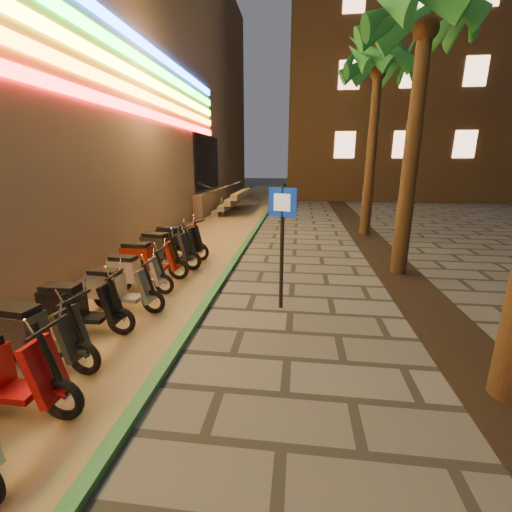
# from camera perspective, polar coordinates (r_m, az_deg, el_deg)

# --- Properties ---
(parking_strip) EXTENTS (3.40, 60.00, 0.01)m
(parking_strip) POSITION_cam_1_polar(r_m,az_deg,el_deg) (12.90, -8.92, 2.47)
(parking_strip) COLOR #8C7251
(parking_strip) RESTS_ON ground
(green_curb) EXTENTS (0.18, 60.00, 0.10)m
(green_curb) POSITION_cam_1_polar(r_m,az_deg,el_deg) (12.53, -1.43, 2.48)
(green_curb) COLOR #296E3B
(green_curb) RESTS_ON ground
(planting_strip) EXTENTS (1.20, 40.00, 0.02)m
(planting_strip) POSITION_cam_1_polar(r_m,az_deg,el_deg) (8.08, 26.10, -6.90)
(planting_strip) COLOR black
(planting_strip) RESTS_ON ground
(apartment_block) EXTENTS (18.00, 16.06, 25.00)m
(apartment_block) POSITION_cam_1_polar(r_m,az_deg,el_deg) (36.31, 22.90, 29.78)
(apartment_block) COLOR brown
(apartment_block) RESTS_ON ground
(palm_c) EXTENTS (2.97, 3.02, 6.91)m
(palm_c) POSITION_cam_1_polar(r_m,az_deg,el_deg) (9.88, 26.47, 30.88)
(palm_c) COLOR #472D19
(palm_c) RESTS_ON ground
(palm_d) EXTENTS (2.97, 3.02, 7.16)m
(palm_d) POSITION_cam_1_polar(r_m,az_deg,el_deg) (14.65, 19.68, 26.79)
(palm_d) COLOR #472D19
(palm_d) RESTS_ON ground
(pedestrian_sign) EXTENTS (0.53, 0.19, 2.48)m
(pedestrian_sign) POSITION_cam_1_polar(r_m,az_deg,el_deg) (6.58, 4.37, 4.37)
(pedestrian_sign) COLOR black
(pedestrian_sign) RESTS_ON ground
(scooter_7) EXTENTS (1.70, 0.66, 1.19)m
(scooter_7) POSITION_cam_1_polar(r_m,az_deg,el_deg) (5.86, -33.11, -10.85)
(scooter_7) COLOR black
(scooter_7) RESTS_ON ground
(scooter_8) EXTENTS (1.61, 0.56, 1.14)m
(scooter_8) POSITION_cam_1_polar(r_m,az_deg,el_deg) (6.62, -27.70, -7.40)
(scooter_8) COLOR black
(scooter_8) RESTS_ON ground
(scooter_9) EXTENTS (1.56, 0.55, 1.10)m
(scooter_9) POSITION_cam_1_polar(r_m,az_deg,el_deg) (7.25, -22.10, -4.95)
(scooter_9) COLOR black
(scooter_9) RESTS_ON ground
(scooter_10) EXTENTS (1.53, 0.55, 1.08)m
(scooter_10) POSITION_cam_1_polar(r_m,az_deg,el_deg) (8.17, -19.73, -2.54)
(scooter_10) COLOR black
(scooter_10) RESTS_ON ground
(scooter_11) EXTENTS (1.69, 0.59, 1.19)m
(scooter_11) POSITION_cam_1_polar(r_m,az_deg,el_deg) (8.98, -17.73, -0.43)
(scooter_11) COLOR black
(scooter_11) RESTS_ON ground
(scooter_12) EXTENTS (1.78, 0.79, 1.25)m
(scooter_12) POSITION_cam_1_polar(r_m,az_deg,el_deg) (9.81, -15.03, 1.23)
(scooter_12) COLOR black
(scooter_12) RESTS_ON ground
(scooter_13) EXTENTS (1.74, 0.87, 1.23)m
(scooter_13) POSITION_cam_1_polar(r_m,az_deg,el_deg) (10.71, -13.05, 2.49)
(scooter_13) COLOR black
(scooter_13) RESTS_ON ground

